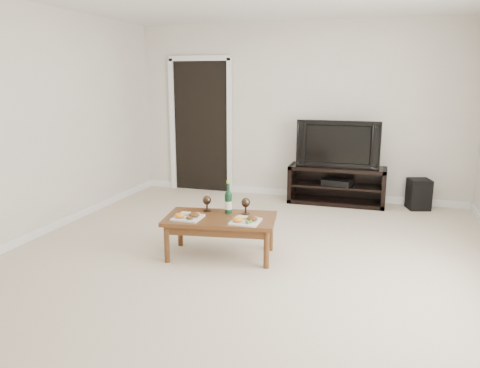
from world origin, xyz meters
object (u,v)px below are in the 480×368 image
(coffee_table, at_px, (221,237))
(television, at_px, (339,143))
(media_console, at_px, (337,185))
(subwoofer, at_px, (419,194))

(coffee_table, bearing_deg, television, 69.34)
(media_console, xyz_separation_m, television, (0.00, 0.00, 0.61))
(subwoofer, xyz_separation_m, coffee_table, (-2.05, -2.49, -0.00))
(media_console, distance_m, subwoofer, 1.13)
(media_console, bearing_deg, television, 0.00)
(television, distance_m, subwoofer, 1.31)
(media_console, relative_size, coffee_table, 1.24)
(media_console, height_order, television, television)
(subwoofer, height_order, coffee_table, subwoofer)
(media_console, distance_m, coffee_table, 2.61)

